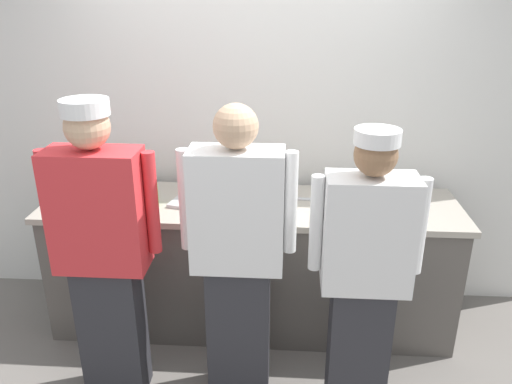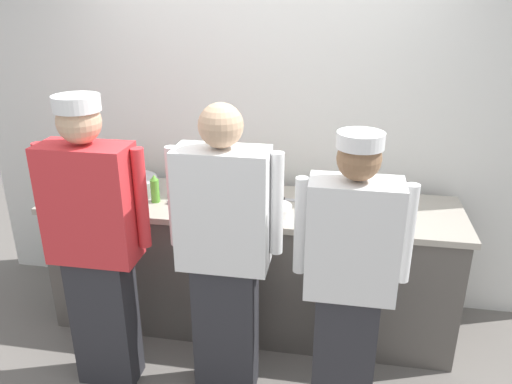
% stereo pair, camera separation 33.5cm
% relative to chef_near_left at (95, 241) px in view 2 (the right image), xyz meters
% --- Properties ---
extents(ground_plane, '(9.00, 9.00, 0.00)m').
position_rel_chef_near_left_xyz_m(ground_plane, '(0.75, 0.34, -0.95)').
color(ground_plane, slate).
extents(wall_back, '(4.33, 0.10, 2.89)m').
position_rel_chef_near_left_xyz_m(wall_back, '(0.75, 1.19, 0.50)').
color(wall_back, silver).
rests_on(wall_back, ground).
extents(prep_counter, '(2.76, 0.70, 0.93)m').
position_rel_chef_near_left_xyz_m(prep_counter, '(0.75, 0.71, -0.48)').
color(prep_counter, '#56514C').
rests_on(prep_counter, ground).
extents(chef_near_left, '(0.63, 0.24, 1.76)m').
position_rel_chef_near_left_xyz_m(chef_near_left, '(0.00, 0.00, 0.00)').
color(chef_near_left, '#2D2D33').
rests_on(chef_near_left, ground).
extents(chef_center, '(0.63, 0.24, 1.74)m').
position_rel_chef_near_left_xyz_m(chef_center, '(0.73, 0.05, -0.02)').
color(chef_center, '#2D2D33').
rests_on(chef_center, ground).
extents(chef_far_right, '(0.60, 0.24, 1.65)m').
position_rel_chef_near_left_xyz_m(chef_far_right, '(1.41, -0.02, -0.07)').
color(chef_far_right, '#2D2D33').
rests_on(chef_far_right, ground).
extents(plate_stack_front, '(0.21, 0.21, 0.06)m').
position_rel_chef_near_left_xyz_m(plate_stack_front, '(0.94, 0.56, 0.02)').
color(plate_stack_front, white).
rests_on(plate_stack_front, prep_counter).
extents(plate_stack_rear, '(0.21, 0.21, 0.07)m').
position_rel_chef_near_left_xyz_m(plate_stack_rear, '(1.62, 0.77, 0.02)').
color(plate_stack_rear, white).
rests_on(plate_stack_rear, prep_counter).
extents(mixing_bowl_steel, '(0.36, 0.36, 0.11)m').
position_rel_chef_near_left_xyz_m(mixing_bowl_steel, '(-0.09, 0.73, 0.05)').
color(mixing_bowl_steel, '#B7BABF').
rests_on(mixing_bowl_steel, prep_counter).
extents(sheet_tray, '(0.52, 0.43, 0.02)m').
position_rel_chef_near_left_xyz_m(sheet_tray, '(0.47, 0.70, 0.00)').
color(sheet_tray, '#B7BABF').
rests_on(sheet_tray, prep_counter).
extents(squeeze_bottle_primary, '(0.06, 0.06, 0.19)m').
position_rel_chef_near_left_xyz_m(squeeze_bottle_primary, '(-0.25, 0.93, 0.08)').
color(squeeze_bottle_primary, orange).
rests_on(squeeze_bottle_primary, prep_counter).
extents(squeeze_bottle_secondary, '(0.06, 0.06, 0.21)m').
position_rel_chef_near_left_xyz_m(squeeze_bottle_secondary, '(0.79, 0.85, 0.09)').
color(squeeze_bottle_secondary, '#56A333').
rests_on(squeeze_bottle_secondary, prep_counter).
extents(squeeze_bottle_spare, '(0.06, 0.06, 0.19)m').
position_rel_chef_near_left_xyz_m(squeeze_bottle_spare, '(0.13, 0.62, 0.08)').
color(squeeze_bottle_spare, '#56A333').
rests_on(squeeze_bottle_spare, prep_counter).
extents(ramekin_orange_sauce, '(0.10, 0.10, 0.05)m').
position_rel_chef_near_left_xyz_m(ramekin_orange_sauce, '(1.43, 0.64, 0.02)').
color(ramekin_orange_sauce, white).
rests_on(ramekin_orange_sauce, prep_counter).
extents(ramekin_red_sauce, '(0.10, 0.10, 0.04)m').
position_rel_chef_near_left_xyz_m(ramekin_red_sauce, '(-0.27, 0.54, 0.01)').
color(ramekin_red_sauce, white).
rests_on(ramekin_red_sauce, prep_counter).
extents(ramekin_green_sauce, '(0.08, 0.08, 0.04)m').
position_rel_chef_near_left_xyz_m(ramekin_green_sauce, '(1.31, 0.75, 0.01)').
color(ramekin_green_sauce, white).
rests_on(ramekin_green_sauce, prep_counter).
extents(chefs_knife, '(0.28, 0.03, 0.02)m').
position_rel_chef_near_left_xyz_m(chefs_knife, '(0.99, 0.79, -0.01)').
color(chefs_knife, '#B7BABF').
rests_on(chefs_knife, prep_counter).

